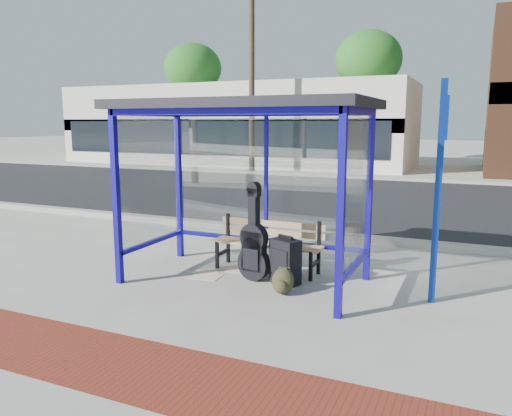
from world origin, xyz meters
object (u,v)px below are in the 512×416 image
at_px(bench, 268,241).
at_px(suitcase, 285,262).
at_px(backpack, 283,282).
at_px(guitar_bag, 254,247).

distance_m(bench, suitcase, 0.68).
bearing_deg(backpack, guitar_bag, 138.62).
bearing_deg(guitar_bag, suitcase, 12.23).
relative_size(bench, suitcase, 2.46).
distance_m(guitar_bag, backpack, 0.74).
height_order(bench, backpack, bench).
height_order(suitcase, backpack, suitcase).
distance_m(bench, backpack, 1.08).
bearing_deg(bench, suitcase, -47.38).
xyz_separation_m(bench, backpack, (0.56, -0.88, -0.27)).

